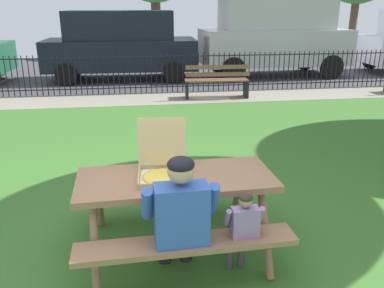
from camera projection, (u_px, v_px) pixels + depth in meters
ground at (149, 185)px, 5.31m from camera, size 28.00×11.62×0.02m
cobblestone_walkway at (142, 99)px, 10.08m from camera, size 28.00×1.40×0.01m
street_asphalt at (139, 71)px, 14.40m from camera, size 28.00×7.84×0.01m
picnic_table_foreground at (176, 194)px, 3.72m from camera, size 1.86×1.55×0.79m
pizza_box_open at (163, 166)px, 3.65m from camera, size 0.47×0.52×0.50m
adult_at_table at (180, 215)px, 3.23m from camera, size 0.62×0.60×1.19m
child_at_table at (242, 226)px, 3.33m from camera, size 0.33×0.32×0.84m
iron_fence_streetside at (140, 73)px, 10.56m from camera, size 18.19×0.03×1.04m
park_bench_center at (217, 82)px, 10.06m from camera, size 1.62×0.53×0.85m
parked_car_center at (121, 44)px, 12.36m from camera, size 4.64×2.03×2.08m
parked_car_right at (274, 35)px, 12.93m from camera, size 4.76×2.18×2.46m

